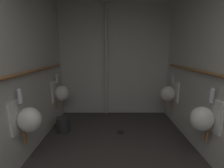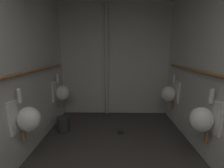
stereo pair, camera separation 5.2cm
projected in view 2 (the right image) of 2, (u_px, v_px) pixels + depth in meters
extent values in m
cube|color=#383330|center=(115.00, 165.00, 2.15)|extent=(2.73, 3.77, 0.08)
cube|color=beige|center=(9.00, 71.00, 1.89)|extent=(0.06, 3.77, 2.63)
cube|color=beige|center=(224.00, 71.00, 1.85)|extent=(0.06, 3.77, 2.63)
cube|color=beige|center=(115.00, 62.00, 3.68)|extent=(2.73, 0.06, 2.63)
ellipsoid|color=silver|center=(29.00, 119.00, 2.00)|extent=(0.30, 0.26, 0.34)
cube|color=silver|center=(17.00, 116.00, 1.99)|extent=(0.03, 0.30, 0.44)
cylinder|color=silver|center=(20.00, 97.00, 1.93)|extent=(0.06, 0.06, 0.16)
sphere|color=silver|center=(19.00, 90.00, 1.92)|extent=(0.06, 0.06, 0.06)
cylinder|color=#936038|center=(24.00, 136.00, 2.05)|extent=(0.04, 0.04, 0.16)
ellipsoid|color=silver|center=(63.00, 93.00, 3.27)|extent=(0.30, 0.26, 0.34)
cube|color=silver|center=(55.00, 91.00, 3.27)|extent=(0.03, 0.30, 0.44)
cylinder|color=silver|center=(57.00, 79.00, 3.21)|extent=(0.06, 0.06, 0.16)
sphere|color=silver|center=(57.00, 75.00, 3.19)|extent=(0.06, 0.06, 0.06)
cylinder|color=#936038|center=(59.00, 104.00, 3.33)|extent=(0.04, 0.04, 0.16)
ellipsoid|color=silver|center=(201.00, 120.00, 1.99)|extent=(0.30, 0.26, 0.34)
cube|color=silver|center=(214.00, 116.00, 1.98)|extent=(0.03, 0.30, 0.44)
cylinder|color=silver|center=(211.00, 97.00, 1.92)|extent=(0.06, 0.06, 0.16)
sphere|color=silver|center=(212.00, 91.00, 1.91)|extent=(0.06, 0.06, 0.06)
cylinder|color=#936038|center=(206.00, 137.00, 2.04)|extent=(0.04, 0.04, 0.16)
ellipsoid|color=silver|center=(168.00, 94.00, 3.20)|extent=(0.30, 0.26, 0.34)
cube|color=silver|center=(176.00, 92.00, 3.19)|extent=(0.03, 0.30, 0.44)
cylinder|color=silver|center=(174.00, 80.00, 3.14)|extent=(0.06, 0.06, 0.16)
sphere|color=silver|center=(174.00, 76.00, 3.12)|extent=(0.06, 0.06, 0.06)
cylinder|color=#936038|center=(172.00, 105.00, 3.25)|extent=(0.04, 0.04, 0.16)
cylinder|color=#936038|center=(16.00, 75.00, 1.89)|extent=(0.05, 2.99, 0.05)
sphere|color=#936038|center=(59.00, 65.00, 3.35)|extent=(0.06, 0.06, 0.06)
cylinder|color=#936038|center=(216.00, 75.00, 1.86)|extent=(0.05, 2.89, 0.05)
sphere|color=#936038|center=(172.00, 65.00, 3.28)|extent=(0.06, 0.06, 0.06)
cylinder|color=beige|center=(107.00, 62.00, 3.58)|extent=(0.07, 0.07, 2.58)
cylinder|color=black|center=(120.00, 132.00, 2.95)|extent=(0.14, 0.14, 0.01)
cylinder|color=#2D2D2D|center=(63.00, 124.00, 3.01)|extent=(0.25, 0.25, 0.28)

